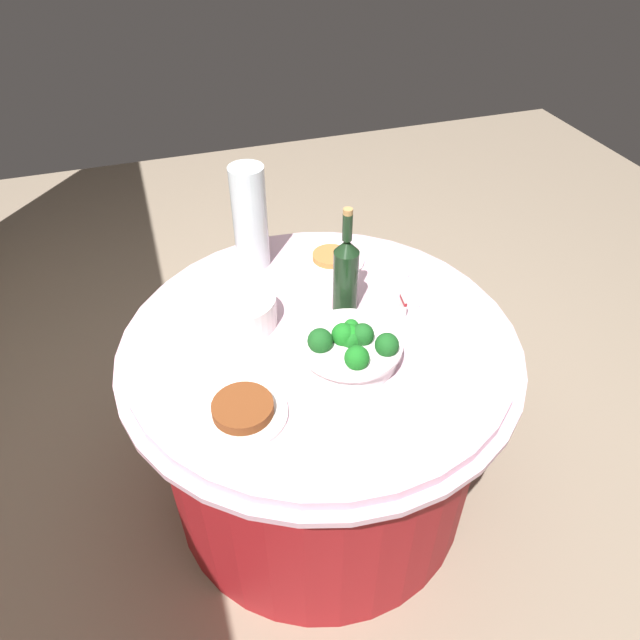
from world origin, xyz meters
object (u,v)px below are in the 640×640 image
object	(u,v)px
label_placard_front	(403,304)
wine_bottle	(346,273)
broccoli_bowl	(351,347)
decorative_fruit_vase	(250,222)
serving_tongs	(415,288)
plate_stack	(240,310)
food_plate_peanuts	(331,259)
food_plate_stir_fry	(243,411)

from	to	relation	value
label_placard_front	wine_bottle	bearing A→B (deg)	65.66
broccoli_bowl	decorative_fruit_vase	distance (m)	0.56
serving_tongs	wine_bottle	bearing A→B (deg)	94.27
wine_bottle	decorative_fruit_vase	distance (m)	0.38
decorative_fruit_vase	plate_stack	bearing A→B (deg)	160.25
food_plate_peanuts	label_placard_front	bearing A→B (deg)	-159.60
broccoli_bowl	serving_tongs	distance (m)	0.38
broccoli_bowl	label_placard_front	size ratio (longest dim) A/B	5.09
label_placard_front	food_plate_peanuts	bearing A→B (deg)	20.40
broccoli_bowl	food_plate_peanuts	distance (m)	0.47
plate_stack	food_plate_peanuts	distance (m)	0.41
serving_tongs	food_plate_stir_fry	size ratio (longest dim) A/B	0.76
decorative_fruit_vase	label_placard_front	distance (m)	0.55
broccoli_bowl	label_placard_front	distance (m)	0.26
decorative_fruit_vase	serving_tongs	distance (m)	0.56
broccoli_bowl	wine_bottle	distance (m)	0.24
label_placard_front	decorative_fruit_vase	bearing A→B (deg)	42.83
food_plate_peanuts	plate_stack	bearing A→B (deg)	121.43
decorative_fruit_vase	food_plate_stir_fry	size ratio (longest dim) A/B	1.55
serving_tongs	label_placard_front	bearing A→B (deg)	136.73
wine_bottle	food_plate_stir_fry	bearing A→B (deg)	130.07
food_plate_peanuts	label_placard_front	size ratio (longest dim) A/B	4.00
broccoli_bowl	serving_tongs	world-z (taller)	broccoli_bowl
plate_stack	food_plate_peanuts	xyz separation A→B (m)	(0.21, -0.35, -0.03)
wine_bottle	food_plate_peanuts	size ratio (longest dim) A/B	1.53
wine_bottle	broccoli_bowl	bearing A→B (deg)	163.89
wine_bottle	serving_tongs	world-z (taller)	wine_bottle
plate_stack	wine_bottle	size ratio (longest dim) A/B	0.62
serving_tongs	label_placard_front	xyz separation A→B (m)	(-0.09, 0.08, 0.03)
decorative_fruit_vase	label_placard_front	xyz separation A→B (m)	(-0.39, -0.36, -0.12)
decorative_fruit_vase	food_plate_stir_fry	bearing A→B (deg)	164.84
wine_bottle	label_placard_front	bearing A→B (deg)	-114.34
plate_stack	food_plate_stir_fry	world-z (taller)	plate_stack
wine_bottle	label_placard_front	world-z (taller)	wine_bottle
label_placard_front	food_plate_stir_fry	bearing A→B (deg)	114.81
wine_bottle	food_plate_peanuts	distance (m)	0.27
wine_bottle	decorative_fruit_vase	size ratio (longest dim) A/B	0.99
plate_stack	decorative_fruit_vase	size ratio (longest dim) A/B	0.62
wine_bottle	label_placard_front	distance (m)	0.20
serving_tongs	food_plate_peanuts	distance (m)	0.30
plate_stack	food_plate_stir_fry	distance (m)	0.36
label_placard_front	broccoli_bowl	bearing A→B (deg)	123.30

